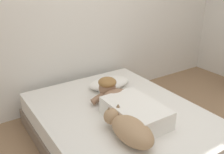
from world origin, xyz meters
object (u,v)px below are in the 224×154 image
(bed, at_px, (120,127))
(person_lying, at_px, (127,105))
(cell_phone, at_px, (117,121))
(dog, at_px, (129,129))
(coffee_cup, at_px, (102,89))
(pillow, at_px, (109,83))

(bed, height_order, person_lying, person_lying)
(bed, xyz_separation_m, cell_phone, (-0.14, -0.16, 0.20))
(bed, xyz_separation_m, dog, (-0.21, -0.43, 0.30))
(person_lying, height_order, cell_phone, person_lying)
(person_lying, relative_size, coffee_cup, 7.36)
(coffee_cup, distance_m, cell_phone, 0.66)
(dog, relative_size, coffee_cup, 4.60)
(cell_phone, bearing_deg, pillow, 62.85)
(coffee_cup, bearing_deg, dog, -107.37)
(bed, distance_m, coffee_cup, 0.53)
(pillow, relative_size, dog, 0.90)
(dog, distance_m, coffee_cup, 0.95)
(coffee_cup, xyz_separation_m, cell_phone, (-0.21, -0.63, -0.03))
(bed, distance_m, person_lying, 0.32)
(pillow, bearing_deg, cell_phone, -117.15)
(dog, xyz_separation_m, cell_phone, (0.07, 0.28, -0.10))
(pillow, relative_size, person_lying, 0.57)
(bed, distance_m, pillow, 0.64)
(dog, bearing_deg, bed, 64.56)
(coffee_cup, bearing_deg, bed, -99.30)
(person_lying, xyz_separation_m, dog, (-0.22, -0.34, -0.00))
(coffee_cup, bearing_deg, pillow, 26.74)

